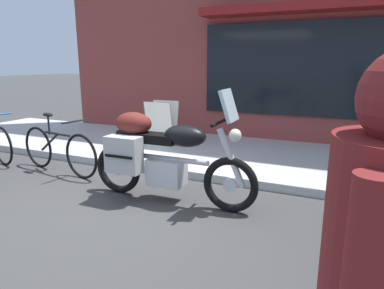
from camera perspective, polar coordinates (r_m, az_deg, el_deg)
name	(u,v)px	position (r m, az deg, el deg)	size (l,w,h in m)	color
ground_plane	(118,205)	(4.35, -12.11, -9.65)	(80.00, 80.00, 0.00)	#3C3C3C
touring_motorcycle	(159,154)	(4.21, -5.40, -1.49)	(2.18, 0.68, 1.40)	black
parked_bicycle	(58,149)	(5.74, -21.14, -0.76)	(1.71, 0.48, 0.93)	black
sandwich_board_sign	(162,123)	(6.70, -4.97, 3.52)	(0.55, 0.40, 0.84)	silver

